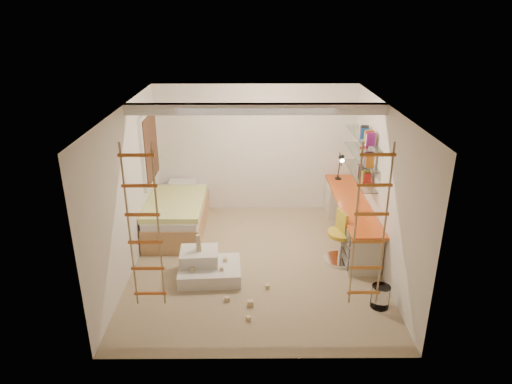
{
  "coord_description": "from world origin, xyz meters",
  "views": [
    {
      "loc": [
        -0.04,
        -6.62,
        3.96
      ],
      "look_at": [
        0.0,
        0.3,
        1.15
      ],
      "focal_mm": 32.0,
      "sensor_mm": 36.0,
      "label": 1
    }
  ],
  "objects_px": {
    "desk": "(350,218)",
    "bed": "(178,214)",
    "play_platform": "(207,267)",
    "swivel_chair": "(341,244)"
  },
  "relations": [
    {
      "from": "desk",
      "to": "play_platform",
      "type": "relative_size",
      "value": 2.78
    },
    {
      "from": "desk",
      "to": "bed",
      "type": "relative_size",
      "value": 1.4
    },
    {
      "from": "desk",
      "to": "bed",
      "type": "bearing_deg",
      "value": 173.51
    },
    {
      "from": "play_platform",
      "to": "bed",
      "type": "bearing_deg",
      "value": 113.1
    },
    {
      "from": "desk",
      "to": "bed",
      "type": "distance_m",
      "value": 3.22
    },
    {
      "from": "bed",
      "to": "play_platform",
      "type": "relative_size",
      "value": 1.99
    },
    {
      "from": "bed",
      "to": "swivel_chair",
      "type": "height_order",
      "value": "swivel_chair"
    },
    {
      "from": "desk",
      "to": "play_platform",
      "type": "xyz_separation_m",
      "value": [
        -2.5,
        -1.28,
        -0.24
      ]
    },
    {
      "from": "swivel_chair",
      "to": "play_platform",
      "type": "distance_m",
      "value": 2.23
    },
    {
      "from": "bed",
      "to": "swivel_chair",
      "type": "bearing_deg",
      "value": -22.42
    }
  ]
}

